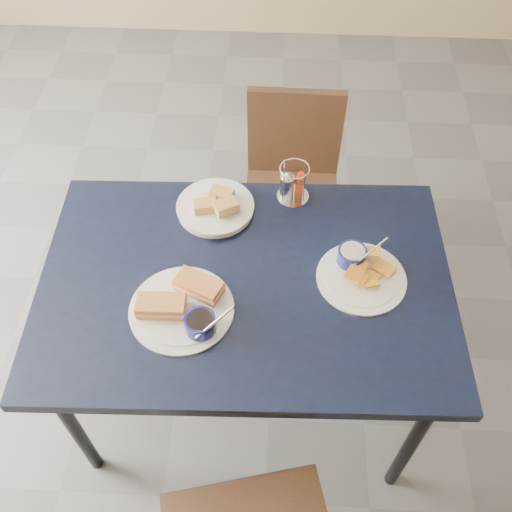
{
  "coord_description": "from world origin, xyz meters",
  "views": [
    {
      "loc": [
        -0.0,
        -1.2,
        2.16
      ],
      "look_at": [
        -0.06,
        -0.14,
        0.82
      ],
      "focal_mm": 40.0,
      "sensor_mm": 36.0,
      "label": 1
    }
  ],
  "objects_px": {
    "sandwich_plate": "(184,306)",
    "bread_basket": "(216,207)",
    "dining_table": "(246,292)",
    "plantain_plate": "(359,270)",
    "chair_far": "(292,174)",
    "condiment_caddy": "(292,185)"
  },
  "relations": [
    {
      "from": "chair_far",
      "to": "bread_basket",
      "type": "relative_size",
      "value": 3.24
    },
    {
      "from": "bread_basket",
      "to": "chair_far",
      "type": "bearing_deg",
      "value": 61.38
    },
    {
      "from": "dining_table",
      "to": "condiment_caddy",
      "type": "relative_size",
      "value": 9.47
    },
    {
      "from": "chair_far",
      "to": "plantain_plate",
      "type": "relative_size",
      "value": 3.01
    },
    {
      "from": "plantain_plate",
      "to": "bread_basket",
      "type": "relative_size",
      "value": 1.08
    },
    {
      "from": "chair_far",
      "to": "dining_table",
      "type": "bearing_deg",
      "value": -100.74
    },
    {
      "from": "bread_basket",
      "to": "condiment_caddy",
      "type": "bearing_deg",
      "value": 17.36
    },
    {
      "from": "chair_far",
      "to": "bread_basket",
      "type": "xyz_separation_m",
      "value": [
        -0.26,
        -0.48,
        0.29
      ]
    },
    {
      "from": "dining_table",
      "to": "condiment_caddy",
      "type": "xyz_separation_m",
      "value": [
        0.13,
        0.36,
        0.12
      ]
    },
    {
      "from": "chair_far",
      "to": "bread_basket",
      "type": "height_order",
      "value": "chair_far"
    },
    {
      "from": "bread_basket",
      "to": "condiment_caddy",
      "type": "relative_size",
      "value": 1.88
    },
    {
      "from": "dining_table",
      "to": "plantain_plate",
      "type": "bearing_deg",
      "value": 7.41
    },
    {
      "from": "plantain_plate",
      "to": "bread_basket",
      "type": "height_order",
      "value": "plantain_plate"
    },
    {
      "from": "sandwich_plate",
      "to": "condiment_caddy",
      "type": "xyz_separation_m",
      "value": [
        0.3,
        0.48,
        0.03
      ]
    },
    {
      "from": "chair_far",
      "to": "condiment_caddy",
      "type": "bearing_deg",
      "value": -91.5
    },
    {
      "from": "sandwich_plate",
      "to": "bread_basket",
      "type": "height_order",
      "value": "sandwich_plate"
    },
    {
      "from": "sandwich_plate",
      "to": "condiment_caddy",
      "type": "height_order",
      "value": "condiment_caddy"
    },
    {
      "from": "dining_table",
      "to": "bread_basket",
      "type": "bearing_deg",
      "value": 112.5
    },
    {
      "from": "dining_table",
      "to": "plantain_plate",
      "type": "distance_m",
      "value": 0.36
    },
    {
      "from": "dining_table",
      "to": "plantain_plate",
      "type": "height_order",
      "value": "plantain_plate"
    },
    {
      "from": "bread_basket",
      "to": "dining_table",
      "type": "bearing_deg",
      "value": -67.5
    },
    {
      "from": "chair_far",
      "to": "condiment_caddy",
      "type": "xyz_separation_m",
      "value": [
        -0.01,
        -0.4,
        0.33
      ]
    }
  ]
}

